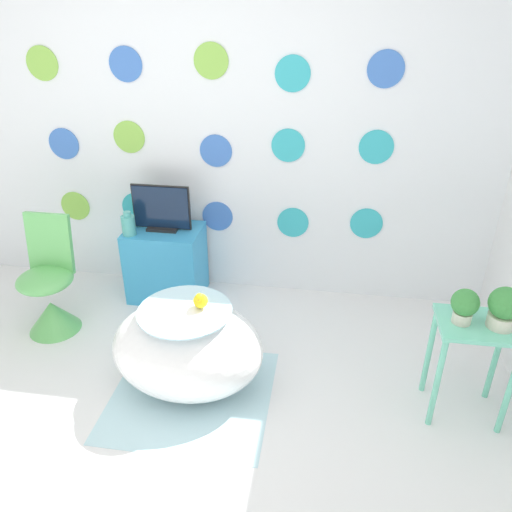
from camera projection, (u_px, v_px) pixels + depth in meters
ground_plane at (123, 494)px, 2.34m from camera, size 12.00×12.00×0.00m
wall_back_dotted at (210, 120)px, 3.45m from camera, size 5.05×0.05×2.60m
rug at (192, 394)px, 2.91m from camera, size 0.92×0.89×0.01m
bathtub at (188, 349)px, 2.84m from camera, size 0.87×0.63×0.56m
rubber_duck at (200, 300)px, 2.69m from camera, size 0.08×0.09×0.09m
chair at (50, 296)px, 3.38m from camera, size 0.37×0.37×0.81m
tv_cabinet at (166, 263)px, 3.76m from camera, size 0.54×0.39×0.55m
tv at (161, 210)px, 3.56m from camera, size 0.42×0.12×0.34m
vase at (128, 225)px, 3.52m from camera, size 0.10×0.10×0.18m
side_table at (474, 345)px, 2.60m from camera, size 0.41×0.32×0.59m
potted_plant_left at (465, 305)px, 2.49m from camera, size 0.14×0.14×0.19m
potted_plant_right at (504, 307)px, 2.46m from camera, size 0.16×0.16×0.22m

